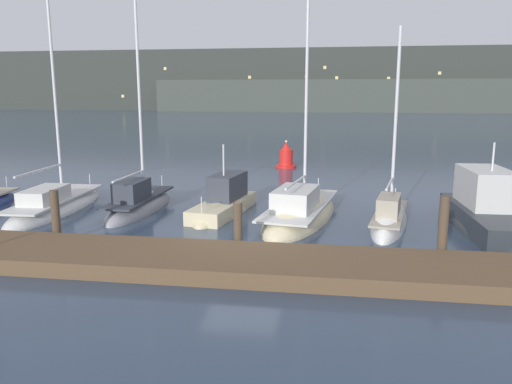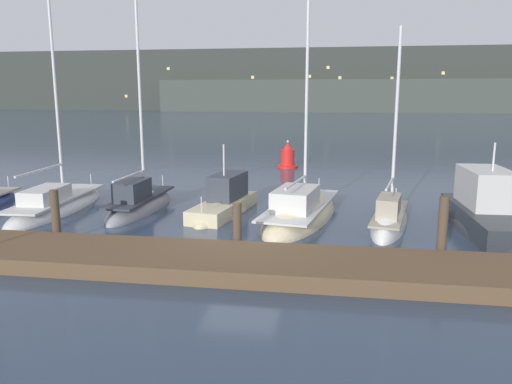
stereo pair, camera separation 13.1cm
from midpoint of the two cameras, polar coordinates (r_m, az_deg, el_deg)
ground_plane at (r=16.46m, az=-1.51°, el=-6.21°), size 400.00×400.00×0.00m
dock at (r=14.30m, az=-3.18°, el=-8.01°), size 34.44×2.80×0.45m
mooring_pile_1 at (r=17.84m, az=-21.73°, el=-2.64°), size 0.28×0.28×1.81m
mooring_pile_2 at (r=15.67m, az=-1.92°, el=-4.07°), size 0.28×0.28×1.60m
mooring_pile_3 at (r=15.69m, az=20.76°, el=-4.03°), size 0.28×0.28×2.00m
sailboat_berth_2 at (r=23.00m, az=-21.67°, el=-1.64°), size 2.25×7.49×11.27m
sailboat_berth_3 at (r=21.94m, az=-12.98°, el=-1.64°), size 1.71×5.99×9.54m
motorboat_berth_4 at (r=20.88m, az=-3.47°, el=-1.80°), size 2.31×5.40×3.49m
sailboat_berth_5 at (r=20.19m, az=5.29°, el=-2.62°), size 3.58×8.09×9.91m
sailboat_berth_6 at (r=19.65m, az=15.19°, el=-3.35°), size 2.29×5.75×8.10m
motorboat_berth_7 at (r=20.23m, az=25.17°, el=-2.94°), size 2.45×6.77×3.90m
channel_buoy at (r=33.75m, az=3.74°, el=3.94°), size 1.37×1.37×1.85m
hillside_backdrop at (r=147.60m, az=9.78°, el=12.22°), size 240.00×23.00×17.25m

